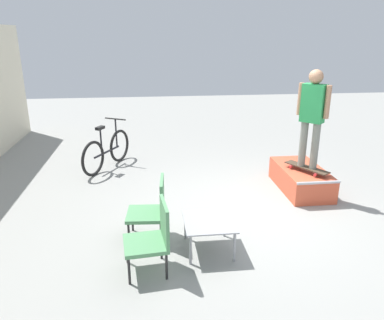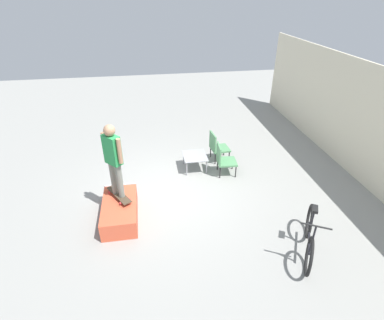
% 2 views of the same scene
% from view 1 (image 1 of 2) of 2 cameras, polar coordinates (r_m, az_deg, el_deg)
% --- Properties ---
extents(ground_plane, '(24.00, 24.00, 0.00)m').
position_cam_1_polar(ground_plane, '(6.31, 8.70, -7.79)').
color(ground_plane, gray).
extents(skate_ramp_box, '(1.48, 0.76, 0.45)m').
position_cam_1_polar(skate_ramp_box, '(7.30, 16.24, -2.74)').
color(skate_ramp_box, '#DB5638').
rests_on(skate_ramp_box, ground_plane).
extents(skateboard_on_ramp, '(0.83, 0.61, 0.07)m').
position_cam_1_polar(skateboard_on_ramp, '(7.02, 17.07, -1.11)').
color(skateboard_on_ramp, '#473828').
rests_on(skateboard_on_ramp, skate_ramp_box).
extents(person_skater, '(0.44, 0.42, 1.71)m').
position_cam_1_polar(person_skater, '(6.76, 17.89, 7.06)').
color(person_skater, gray).
rests_on(person_skater, skateboard_on_ramp).
extents(coffee_table, '(0.73, 0.66, 0.44)m').
position_cam_1_polar(coffee_table, '(5.07, 2.58, -9.70)').
color(coffee_table, '#9E9EA3').
rests_on(coffee_table, ground_plane).
extents(patio_chair_left, '(0.57, 0.57, 0.90)m').
position_cam_1_polar(patio_chair_left, '(4.63, -5.92, -11.39)').
color(patio_chair_left, black).
rests_on(patio_chair_left, ground_plane).
extents(patio_chair_right, '(0.56, 0.56, 0.90)m').
position_cam_1_polar(patio_chair_right, '(5.31, -6.06, -7.21)').
color(patio_chair_right, black).
rests_on(patio_chair_right, ground_plane).
extents(bicycle, '(1.55, 0.88, 1.03)m').
position_cam_1_polar(bicycle, '(8.28, -12.83, 1.38)').
color(bicycle, black).
rests_on(bicycle, ground_plane).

